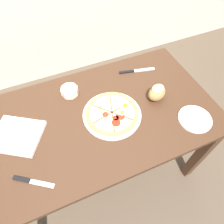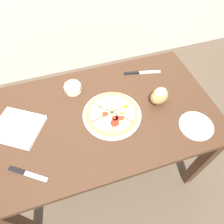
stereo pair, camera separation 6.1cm
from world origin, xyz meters
name	(u,v)px [view 1 (the left image)]	position (x,y,z in m)	size (l,w,h in m)	color
ground_plane	(105,165)	(0.00, 0.00, 0.00)	(12.00, 12.00, 0.00)	brown
dining_table	(101,125)	(0.00, 0.00, 0.63)	(1.30, 0.75, 0.74)	#422819
pizza	(112,113)	(0.06, -0.03, 0.76)	(0.32, 0.32, 0.05)	white
ramekin_bowl	(70,91)	(-0.11, 0.22, 0.77)	(0.10, 0.10, 0.05)	silver
napkin_folded	(17,135)	(-0.44, 0.04, 0.76)	(0.31, 0.30, 0.04)	white
bread_piece_near	(157,93)	(0.34, -0.02, 0.80)	(0.13, 0.11, 0.10)	#B27F47
knife_main	(136,71)	(0.34, 0.23, 0.75)	(0.24, 0.07, 0.01)	silver
knife_spare	(33,182)	(-0.41, -0.22, 0.75)	(0.17, 0.12, 0.01)	silver
side_saucer	(195,119)	(0.46, -0.23, 0.75)	(0.18, 0.18, 0.01)	white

